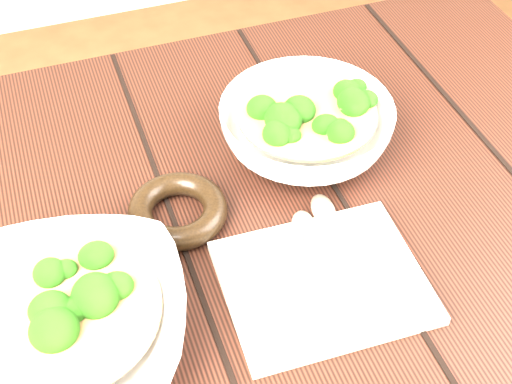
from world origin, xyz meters
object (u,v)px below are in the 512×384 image
object	(u,v)px
soup_bowl_back	(306,126)
napkin	(323,282)
trivet	(178,210)
table	(206,304)
soup_bowl_front	(66,321)

from	to	relation	value
soup_bowl_back	napkin	size ratio (longest dim) A/B	1.33
trivet	soup_bowl_back	bearing A→B (deg)	18.90
napkin	table	bearing A→B (deg)	138.44
soup_bowl_front	napkin	bearing A→B (deg)	-4.97
soup_bowl_front	trivet	xyz separation A→B (m)	(0.14, 0.12, -0.02)
soup_bowl_back	trivet	world-z (taller)	soup_bowl_back
trivet	soup_bowl_front	bearing A→B (deg)	-139.74
soup_bowl_front	trivet	world-z (taller)	soup_bowl_front
soup_bowl_back	soup_bowl_front	bearing A→B (deg)	-150.60
napkin	soup_bowl_front	bearing A→B (deg)	177.22
soup_bowl_back	napkin	world-z (taller)	soup_bowl_back
table	soup_bowl_back	world-z (taller)	soup_bowl_back
soup_bowl_front	table	bearing A→B (deg)	26.52
soup_bowl_back	trivet	distance (m)	0.20
table	trivet	xyz separation A→B (m)	(-0.01, 0.04, 0.13)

